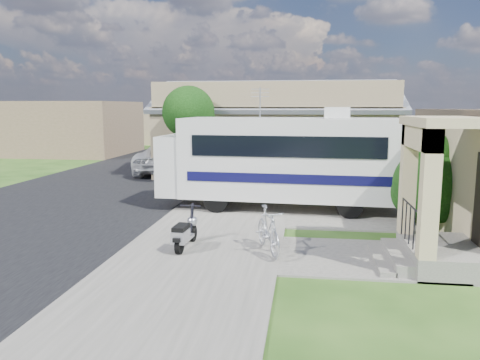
# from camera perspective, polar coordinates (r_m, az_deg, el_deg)

# --- Properties ---
(ground) EXTENTS (120.00, 120.00, 0.00)m
(ground) POSITION_cam_1_polar(r_m,az_deg,el_deg) (12.74, 0.67, -7.57)
(ground) COLOR #1C3C10
(street_slab) EXTENTS (9.00, 80.00, 0.02)m
(street_slab) POSITION_cam_1_polar(r_m,az_deg,el_deg) (24.17, -14.11, 0.07)
(street_slab) COLOR black
(street_slab) RESTS_ON ground
(sidewalk_slab) EXTENTS (4.00, 80.00, 0.06)m
(sidewalk_slab) POSITION_cam_1_polar(r_m,az_deg,el_deg) (22.55, 1.38, -0.23)
(sidewalk_slab) COLOR #5A5751
(sidewalk_slab) RESTS_ON ground
(driveway_slab) EXTENTS (7.00, 6.00, 0.05)m
(driveway_slab) POSITION_cam_1_polar(r_m,az_deg,el_deg) (17.00, 7.64, -3.36)
(driveway_slab) COLOR #5A5751
(driveway_slab) RESTS_ON ground
(walk_slab) EXTENTS (4.00, 3.00, 0.05)m
(walk_slab) POSITION_cam_1_polar(r_m,az_deg,el_deg) (11.78, 14.86, -9.15)
(walk_slab) COLOR #5A5751
(walk_slab) RESTS_ON ground
(warehouse) EXTENTS (12.50, 8.40, 5.04)m
(warehouse) POSITION_cam_1_polar(r_m,az_deg,el_deg) (26.18, 4.59, 5.33)
(warehouse) COLOR #877354
(warehouse) RESTS_ON ground
(distant_bldg_far) EXTENTS (10.00, 8.00, 4.00)m
(distant_bldg_far) POSITION_cam_1_polar(r_m,az_deg,el_deg) (38.87, -20.66, 5.97)
(distant_bldg_far) COLOR brown
(distant_bldg_far) RESTS_ON ground
(distant_bldg_near) EXTENTS (8.00, 7.00, 3.20)m
(distant_bldg_near) POSITION_cam_1_polar(r_m,az_deg,el_deg) (49.04, -11.83, 6.38)
(distant_bldg_near) COLOR #877354
(distant_bldg_near) RESTS_ON ground
(street_tree_a) EXTENTS (2.44, 2.40, 4.58)m
(street_tree_a) POSITION_cam_1_polar(r_m,az_deg,el_deg) (21.81, -6.00, 7.91)
(street_tree_a) COLOR black
(street_tree_a) RESTS_ON ground
(street_tree_b) EXTENTS (2.44, 2.40, 4.73)m
(street_tree_b) POSITION_cam_1_polar(r_m,az_deg,el_deg) (31.61, -1.60, 8.51)
(street_tree_b) COLOR black
(street_tree_b) RESTS_ON ground
(street_tree_c) EXTENTS (2.44, 2.40, 4.42)m
(street_tree_c) POSITION_cam_1_polar(r_m,az_deg,el_deg) (40.51, 0.54, 8.20)
(street_tree_c) COLOR black
(street_tree_c) RESTS_ON ground
(motorhome) EXTENTS (8.38, 3.04, 4.23)m
(motorhome) POSITION_cam_1_polar(r_m,az_deg,el_deg) (16.53, 4.96, 2.64)
(motorhome) COLOR silver
(motorhome) RESTS_ON ground
(shrub) EXTENTS (2.35, 2.24, 2.89)m
(shrub) POSITION_cam_1_polar(r_m,az_deg,el_deg) (14.80, 22.39, -0.08)
(shrub) COLOR black
(shrub) RESTS_ON ground
(scooter) EXTENTS (0.55, 1.58, 1.04)m
(scooter) POSITION_cam_1_polar(r_m,az_deg,el_deg) (11.95, -6.75, -6.44)
(scooter) COLOR black
(scooter) RESTS_ON ground
(bicycle) EXTENTS (1.15, 1.95, 1.13)m
(bicycle) POSITION_cam_1_polar(r_m,az_deg,el_deg) (11.57, 3.43, -6.39)
(bicycle) COLOR #B5B6BD
(bicycle) RESTS_ON ground
(pickup_truck) EXTENTS (3.15, 6.22, 1.69)m
(pickup_truck) POSITION_cam_1_polar(r_m,az_deg,el_deg) (26.14, -8.52, 2.73)
(pickup_truck) COLOR silver
(pickup_truck) RESTS_ON ground
(van) EXTENTS (2.67, 6.13, 1.75)m
(van) POSITION_cam_1_polar(r_m,az_deg,el_deg) (33.43, -6.28, 4.17)
(van) COLOR silver
(van) RESTS_ON ground
(garden_hose) EXTENTS (0.44, 0.44, 0.20)m
(garden_hose) POSITION_cam_1_polar(r_m,az_deg,el_deg) (12.29, 18.20, -8.18)
(garden_hose) COLOR #15692B
(garden_hose) RESTS_ON ground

